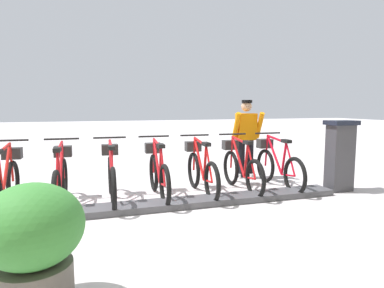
{
  "coord_description": "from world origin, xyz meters",
  "views": [
    {
      "loc": [
        -4.79,
        0.57,
        1.54
      ],
      "look_at": [
        0.5,
        -1.13,
        0.9
      ],
      "focal_mm": 31.13,
      "sensor_mm": 36.0,
      "label": 1
    }
  ],
  "objects_px": {
    "bike_docked_1": "(240,167)",
    "bike_docked_3": "(158,172)",
    "bike_docked_6": "(5,182)",
    "worker_near_rack": "(246,136)",
    "planter_bush": "(33,240)",
    "bike_docked_4": "(112,175)",
    "bike_docked_2": "(201,170)",
    "bike_docked_5": "(61,178)",
    "payment_kiosk": "(340,154)",
    "bike_docked_0": "(277,165)"
  },
  "relations": [
    {
      "from": "bike_docked_1",
      "to": "bike_docked_3",
      "type": "bearing_deg",
      "value": 90.0
    },
    {
      "from": "bike_docked_6",
      "to": "worker_near_rack",
      "type": "distance_m",
      "value": 4.53
    },
    {
      "from": "bike_docked_1",
      "to": "bike_docked_6",
      "type": "xyz_separation_m",
      "value": [
        0.0,
        3.82,
        0.0
      ]
    },
    {
      "from": "bike_docked_1",
      "to": "planter_bush",
      "type": "bearing_deg",
      "value": 132.11
    },
    {
      "from": "bike_docked_1",
      "to": "planter_bush",
      "type": "xyz_separation_m",
      "value": [
        -2.77,
        3.07,
        0.11
      ]
    },
    {
      "from": "bike_docked_4",
      "to": "bike_docked_1",
      "type": "bearing_deg",
      "value": -90.0
    },
    {
      "from": "bike_docked_2",
      "to": "bike_docked_6",
      "type": "distance_m",
      "value": 3.05
    },
    {
      "from": "bike_docked_2",
      "to": "bike_docked_4",
      "type": "height_order",
      "value": "same"
    },
    {
      "from": "bike_docked_5",
      "to": "bike_docked_6",
      "type": "xyz_separation_m",
      "value": [
        0.0,
        0.76,
        0.0
      ]
    },
    {
      "from": "bike_docked_5",
      "to": "planter_bush",
      "type": "relative_size",
      "value": 1.77
    },
    {
      "from": "bike_docked_3",
      "to": "payment_kiosk",
      "type": "bearing_deg",
      "value": -100.06
    },
    {
      "from": "payment_kiosk",
      "to": "worker_near_rack",
      "type": "distance_m",
      "value": 1.89
    },
    {
      "from": "bike_docked_6",
      "to": "worker_near_rack",
      "type": "height_order",
      "value": "worker_near_rack"
    },
    {
      "from": "payment_kiosk",
      "to": "bike_docked_2",
      "type": "xyz_separation_m",
      "value": [
        0.57,
        2.46,
        -0.24
      ]
    },
    {
      "from": "bike_docked_4",
      "to": "bike_docked_5",
      "type": "bearing_deg",
      "value": 90.0
    },
    {
      "from": "bike_docked_1",
      "to": "planter_bush",
      "type": "relative_size",
      "value": 1.77
    },
    {
      "from": "bike_docked_2",
      "to": "bike_docked_3",
      "type": "distance_m",
      "value": 0.76
    },
    {
      "from": "worker_near_rack",
      "to": "payment_kiosk",
      "type": "bearing_deg",
      "value": -143.63
    },
    {
      "from": "bike_docked_2",
      "to": "planter_bush",
      "type": "relative_size",
      "value": 1.77
    },
    {
      "from": "bike_docked_4",
      "to": "planter_bush",
      "type": "relative_size",
      "value": 1.77
    },
    {
      "from": "payment_kiosk",
      "to": "bike_docked_1",
      "type": "bearing_deg",
      "value": 71.36
    },
    {
      "from": "bike_docked_2",
      "to": "worker_near_rack",
      "type": "xyz_separation_m",
      "value": [
        0.94,
        -1.35,
        0.48
      ]
    },
    {
      "from": "bike_docked_1",
      "to": "bike_docked_2",
      "type": "xyz_separation_m",
      "value": [
        0.0,
        0.76,
        0.0
      ]
    },
    {
      "from": "bike_docked_1",
      "to": "bike_docked_5",
      "type": "height_order",
      "value": "same"
    },
    {
      "from": "payment_kiosk",
      "to": "bike_docked_5",
      "type": "relative_size",
      "value": 0.74
    },
    {
      "from": "bike_docked_1",
      "to": "bike_docked_2",
      "type": "relative_size",
      "value": 1.0
    },
    {
      "from": "bike_docked_0",
      "to": "bike_docked_3",
      "type": "relative_size",
      "value": 1.0
    },
    {
      "from": "worker_near_rack",
      "to": "planter_bush",
      "type": "bearing_deg",
      "value": 135.47
    },
    {
      "from": "bike_docked_3",
      "to": "bike_docked_5",
      "type": "bearing_deg",
      "value": 90.0
    },
    {
      "from": "worker_near_rack",
      "to": "planter_bush",
      "type": "xyz_separation_m",
      "value": [
        -3.71,
        3.65,
        -0.37
      ]
    },
    {
      "from": "planter_bush",
      "to": "bike_docked_3",
      "type": "bearing_deg",
      "value": -29.04
    },
    {
      "from": "bike_docked_0",
      "to": "bike_docked_6",
      "type": "xyz_separation_m",
      "value": [
        0.0,
        4.58,
        0.0
      ]
    },
    {
      "from": "bike_docked_0",
      "to": "bike_docked_3",
      "type": "bearing_deg",
      "value": 90.0
    },
    {
      "from": "payment_kiosk",
      "to": "bike_docked_6",
      "type": "relative_size",
      "value": 0.74
    },
    {
      "from": "bike_docked_1",
      "to": "bike_docked_3",
      "type": "relative_size",
      "value": 1.0
    },
    {
      "from": "bike_docked_4",
      "to": "bike_docked_5",
      "type": "distance_m",
      "value": 0.76
    },
    {
      "from": "bike_docked_2",
      "to": "worker_near_rack",
      "type": "distance_m",
      "value": 1.71
    },
    {
      "from": "bike_docked_4",
      "to": "worker_near_rack",
      "type": "xyz_separation_m",
      "value": [
        0.94,
        -2.87,
        0.48
      ]
    },
    {
      "from": "bike_docked_5",
      "to": "worker_near_rack",
      "type": "height_order",
      "value": "worker_near_rack"
    },
    {
      "from": "payment_kiosk",
      "to": "bike_docked_5",
      "type": "height_order",
      "value": "payment_kiosk"
    },
    {
      "from": "bike_docked_4",
      "to": "bike_docked_5",
      "type": "xyz_separation_m",
      "value": [
        0.0,
        0.76,
        0.0
      ]
    },
    {
      "from": "bike_docked_2",
      "to": "bike_docked_0",
      "type": "bearing_deg",
      "value": -90.0
    },
    {
      "from": "payment_kiosk",
      "to": "bike_docked_1",
      "type": "relative_size",
      "value": 0.74
    },
    {
      "from": "bike_docked_1",
      "to": "bike_docked_2",
      "type": "bearing_deg",
      "value": 90.0
    },
    {
      "from": "bike_docked_4",
      "to": "planter_bush",
      "type": "distance_m",
      "value": 2.88
    },
    {
      "from": "bike_docked_2",
      "to": "planter_bush",
      "type": "bearing_deg",
      "value": 140.28
    },
    {
      "from": "bike_docked_2",
      "to": "bike_docked_6",
      "type": "bearing_deg",
      "value": 90.0
    },
    {
      "from": "bike_docked_4",
      "to": "bike_docked_6",
      "type": "relative_size",
      "value": 1.0
    },
    {
      "from": "bike_docked_1",
      "to": "bike_docked_5",
      "type": "relative_size",
      "value": 1.0
    },
    {
      "from": "bike_docked_1",
      "to": "bike_docked_5",
      "type": "xyz_separation_m",
      "value": [
        0.0,
        3.05,
        0.0
      ]
    }
  ]
}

